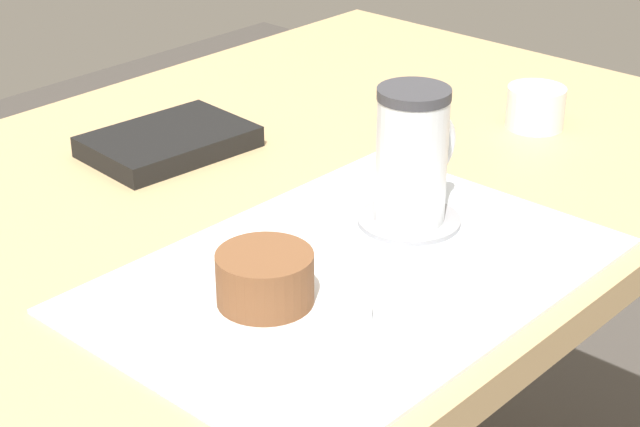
{
  "coord_description": "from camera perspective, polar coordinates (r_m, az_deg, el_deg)",
  "views": [
    {
      "loc": [
        -0.7,
        -0.74,
        1.19
      ],
      "look_at": [
        -0.06,
        -0.16,
        0.76
      ],
      "focal_mm": 60.0,
      "sensor_mm": 36.0,
      "label": 1
    }
  ],
  "objects": [
    {
      "name": "small_book",
      "position": [
        1.23,
        -8.06,
        3.81
      ],
      "size": [
        0.19,
        0.14,
        0.02
      ],
      "primitive_type": "cube",
      "rotation": [
        0.0,
        0.0,
        -0.08
      ],
      "color": "black",
      "rests_on": "dining_table"
    },
    {
      "name": "coffee_mug",
      "position": [
        1.03,
        4.99,
        3.16
      ],
      "size": [
        0.1,
        0.07,
        0.13
      ],
      "color": "white",
      "rests_on": "coffee_coaster"
    },
    {
      "name": "pastry_plate",
      "position": [
        0.9,
        -2.91,
        -5.03
      ],
      "size": [
        0.18,
        0.18,
        0.01
      ],
      "primitive_type": "cylinder",
      "color": "white",
      "rests_on": "placemat"
    },
    {
      "name": "placemat",
      "position": [
        0.96,
        1.76,
        -3.27
      ],
      "size": [
        0.47,
        0.32,
        0.0
      ],
      "primitive_type": "cube",
      "color": "white",
      "rests_on": "dining_table"
    },
    {
      "name": "sugar_bowl",
      "position": [
        1.31,
        11.42,
        5.57
      ],
      "size": [
        0.07,
        0.07,
        0.05
      ],
      "primitive_type": "cylinder",
      "color": "white",
      "rests_on": "dining_table"
    },
    {
      "name": "coffee_coaster",
      "position": [
        1.05,
        4.77,
        -0.35
      ],
      "size": [
        0.1,
        0.1,
        0.0
      ],
      "primitive_type": "cylinder",
      "color": "#99999E",
      "rests_on": "placemat"
    },
    {
      "name": "dining_table",
      "position": [
        1.16,
        -3.75,
        -2.36
      ],
      "size": [
        1.24,
        0.76,
        0.71
      ],
      "color": "tan",
      "rests_on": "ground_plane"
    },
    {
      "name": "pastry",
      "position": [
        0.89,
        -2.96,
        -3.46
      ],
      "size": [
        0.08,
        0.08,
        0.04
      ],
      "primitive_type": "cylinder",
      "color": "brown",
      "rests_on": "pastry_plate"
    }
  ]
}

